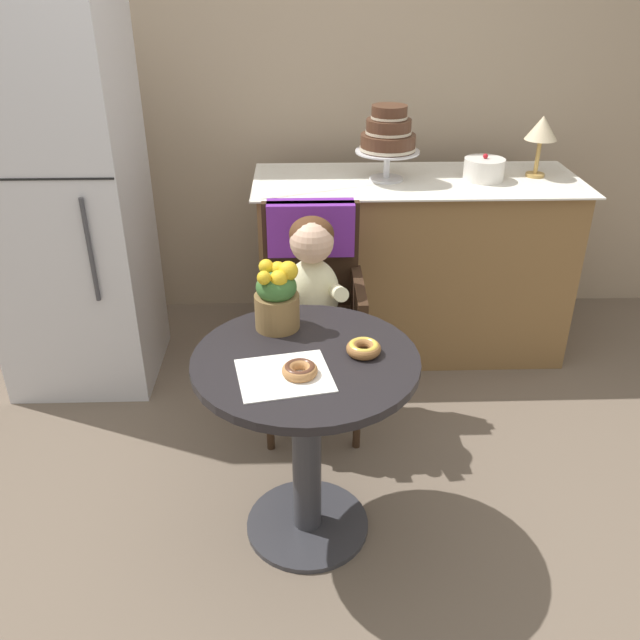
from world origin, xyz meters
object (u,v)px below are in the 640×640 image
(donut_mid, at_px, (300,370))
(table_lamp, at_px, (542,131))
(flower_vase, at_px, (277,297))
(wicker_chair, at_px, (311,282))
(tiered_cake_stand, at_px, (388,136))
(seated_child, at_px, (312,290))
(refrigerator, at_px, (66,207))
(donut_front, at_px, (364,348))
(round_layer_cake, at_px, (484,169))
(cafe_table, at_px, (306,412))

(donut_mid, xyz_separation_m, table_lamp, (1.14, 1.44, 0.38))
(donut_mid, distance_m, flower_vase, 0.32)
(wicker_chair, relative_size, tiered_cake_stand, 2.79)
(table_lamp, bearing_deg, flower_vase, -136.89)
(seated_child, height_order, refrigerator, refrigerator)
(tiered_cake_stand, distance_m, refrigerator, 1.49)
(tiered_cake_stand, bearing_deg, refrigerator, -172.14)
(seated_child, xyz_separation_m, donut_front, (0.15, -0.55, 0.06))
(donut_front, relative_size, refrigerator, 0.06)
(round_layer_cake, bearing_deg, donut_front, -117.99)
(donut_front, distance_m, tiered_cake_stand, 1.35)
(wicker_chair, xyz_separation_m, seated_child, (-0.00, -0.16, 0.04))
(tiered_cake_stand, bearing_deg, donut_mid, -106.57)
(cafe_table, relative_size, refrigerator, 0.42)
(flower_vase, bearing_deg, cafe_table, -65.46)
(seated_child, distance_m, tiered_cake_stand, 0.93)
(wicker_chair, relative_size, refrigerator, 0.56)
(cafe_table, xyz_separation_m, donut_front, (0.18, 0.01, 0.23))
(donut_mid, height_order, tiered_cake_stand, tiered_cake_stand)
(wicker_chair, relative_size, flower_vase, 4.01)
(seated_child, height_order, donut_front, seated_child)
(donut_front, bearing_deg, round_layer_cake, 62.01)
(donut_front, distance_m, donut_mid, 0.23)
(cafe_table, height_order, wicker_chair, wicker_chair)
(seated_child, bearing_deg, wicker_chair, 90.00)
(tiered_cake_stand, bearing_deg, table_lamp, 2.69)
(cafe_table, bearing_deg, table_lamp, 49.93)
(round_layer_cake, relative_size, table_lamp, 0.66)
(donut_front, relative_size, tiered_cake_stand, 0.32)
(donut_mid, distance_m, tiered_cake_stand, 1.51)
(donut_front, distance_m, table_lamp, 1.66)
(flower_vase, bearing_deg, donut_front, -33.88)
(wicker_chair, relative_size, seated_child, 1.31)
(cafe_table, height_order, table_lamp, table_lamp)
(flower_vase, bearing_deg, table_lamp, 43.11)
(donut_front, bearing_deg, tiered_cake_stand, 80.42)
(wicker_chair, xyz_separation_m, refrigerator, (-1.08, 0.38, 0.21))
(donut_mid, bearing_deg, refrigerator, 130.60)
(donut_front, xyz_separation_m, tiered_cake_stand, (0.22, 1.29, 0.37))
(round_layer_cake, height_order, table_lamp, table_lamp)
(donut_front, bearing_deg, cafe_table, -175.32)
(flower_vase, xyz_separation_m, round_layer_cake, (0.95, 1.09, 0.12))
(wicker_chair, bearing_deg, table_lamp, 35.01)
(seated_child, bearing_deg, tiered_cake_stand, 63.39)
(donut_front, bearing_deg, seated_child, 105.24)
(seated_child, bearing_deg, donut_mid, -94.30)
(seated_child, xyz_separation_m, refrigerator, (-1.08, 0.53, 0.17))
(wicker_chair, height_order, seated_child, seated_child)
(round_layer_cake, bearing_deg, donut_mid, -122.23)
(donut_front, distance_m, refrigerator, 1.65)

